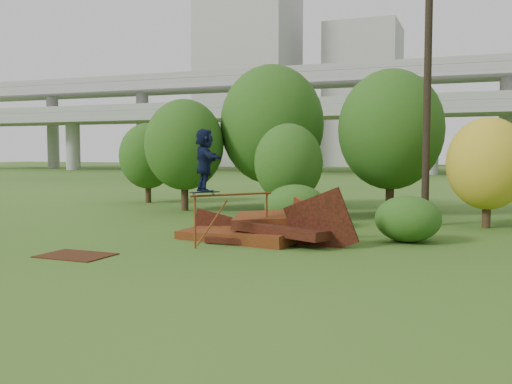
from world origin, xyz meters
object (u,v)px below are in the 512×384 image
(skater, at_px, (205,160))
(flat_plate, at_px, (76,255))
(utility_pole, at_px, (428,77))
(scrap_pile, at_px, (263,230))

(skater, height_order, flat_plate, skater)
(skater, bearing_deg, utility_pole, -79.47)
(flat_plate, bearing_deg, scrap_pile, 48.70)
(skater, bearing_deg, flat_plate, 90.85)
(flat_plate, relative_size, utility_pole, 0.17)
(skater, height_order, utility_pole, utility_pole)
(flat_plate, distance_m, utility_pole, 14.03)
(utility_pole, bearing_deg, skater, -127.05)
(scrap_pile, distance_m, flat_plate, 5.74)
(utility_pole, bearing_deg, scrap_pile, -128.52)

